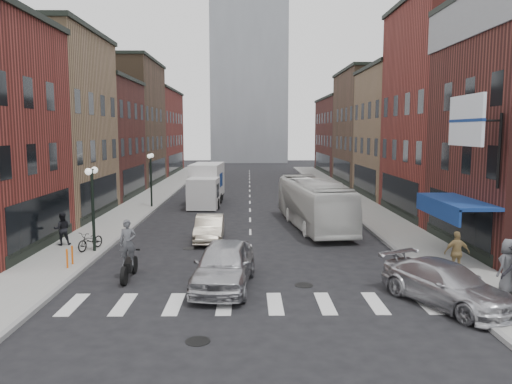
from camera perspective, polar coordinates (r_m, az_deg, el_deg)
ground at (r=20.08m, az=-0.58°, el=-9.78°), size 160.00×160.00×0.00m
sidewalk_left at (r=42.46m, az=-12.26°, el=-0.90°), size 3.00×74.00×0.15m
sidewalk_right at (r=42.49m, az=10.83°, el=-0.86°), size 3.00×74.00×0.15m
curb_left at (r=42.20m, az=-10.26°, el=-1.01°), size 0.20×74.00×0.16m
curb_right at (r=42.22m, az=8.83°, el=-0.97°), size 0.20×74.00×0.16m
crosswalk_stripes at (r=17.22m, az=-0.54°, el=-12.66°), size 12.00×2.20×0.01m
bldg_left_mid_a at (r=36.42m, az=-25.20°, el=6.90°), size 10.30×10.20×12.30m
bldg_left_mid_b at (r=45.73m, az=-19.97°, el=5.78°), size 10.30×10.20×10.30m
bldg_left_far_a at (r=56.24m, az=-16.35°, el=7.59°), size 10.30×12.20×13.30m
bldg_left_far_b at (r=69.83m, az=-13.25°, el=6.70°), size 10.30×16.20×11.30m
bldg_right_mid_a at (r=36.50m, az=23.84°, el=8.54°), size 10.30×10.20×14.30m
bldg_right_mid_b at (r=45.77m, az=18.52°, el=6.46°), size 10.30×10.20×11.30m
bldg_right_far_a at (r=56.28m, az=14.83°, el=7.13°), size 10.30×12.20×12.30m
bldg_right_far_b at (r=69.87m, az=11.70°, el=6.33°), size 10.30×16.20×10.30m
awning_blue at (r=23.72m, az=21.48°, el=-1.16°), size 1.80×5.00×0.78m
billboard_sign at (r=21.54m, az=23.09°, el=7.35°), size 1.52×3.00×3.70m
distant_tower at (r=99.10m, az=-0.80°, el=18.17°), size 14.00×14.00×50.00m
streetlamp_near at (r=24.52m, az=-18.20°, el=-0.10°), size 0.32×1.22×4.11m
streetlamp_far at (r=38.04m, az=-11.93°, el=2.50°), size 0.32×1.22×4.11m
bike_rack at (r=22.48m, az=-20.51°, el=-6.95°), size 0.08×0.68×0.80m
box_truck at (r=39.35m, az=-5.72°, el=0.81°), size 2.57×7.47×3.20m
motorcycle_rider at (r=20.18m, az=-14.39°, el=-6.62°), size 0.70×2.35×2.39m
transit_bus at (r=30.24m, az=6.60°, el=-1.29°), size 3.65×10.70×2.92m
sedan_left_near at (r=18.75m, az=-3.69°, el=-8.27°), size 2.50×5.21×1.72m
sedan_left_far at (r=26.54m, az=-5.34°, el=-4.15°), size 1.50×4.12×1.35m
curb_car at (r=18.05m, az=20.90°, el=-9.84°), size 3.95×5.27×1.42m
parked_bicycle at (r=25.17m, az=-18.38°, el=-5.28°), size 1.19×1.80×0.90m
ped_left_solo at (r=26.59m, az=-21.28°, el=-3.94°), size 0.90×0.69×1.63m
ped_right_b at (r=21.39m, az=21.97°, el=-6.45°), size 1.01×0.50×1.72m
ped_right_c at (r=19.73m, az=26.88°, el=-7.53°), size 1.11×1.00×1.90m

